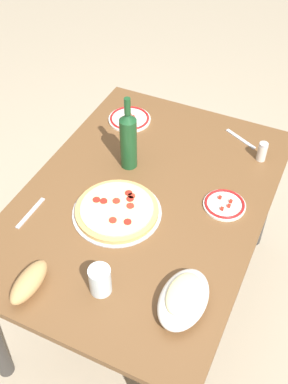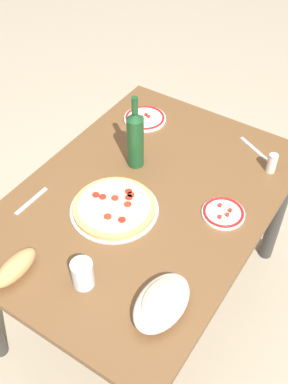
{
  "view_description": "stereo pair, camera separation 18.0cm",
  "coord_description": "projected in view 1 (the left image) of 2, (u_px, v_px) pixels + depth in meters",
  "views": [
    {
      "loc": [
        1.15,
        0.54,
        2.05
      ],
      "look_at": [
        0.0,
        0.0,
        0.77
      ],
      "focal_mm": 43.36,
      "sensor_mm": 36.0,
      "label": 1
    },
    {
      "loc": [
        1.06,
        0.69,
        2.05
      ],
      "look_at": [
        0.0,
        0.0,
        0.77
      ],
      "focal_mm": 43.36,
      "sensor_mm": 36.0,
      "label": 2
    }
  ],
  "objects": [
    {
      "name": "fork_left",
      "position": [
        241.0,
        139.0,
        2.08
      ],
      "size": [
        0.09,
        0.16,
        0.0
      ],
      "primitive_type": "cube",
      "rotation": [
        0.0,
        0.0,
        1.1
      ],
      "color": "#B7B7BC",
      "rests_on": "dining_table"
    },
    {
      "name": "pepperoni_pizza",
      "position": [
        117.0,
        210.0,
        1.76
      ],
      "size": [
        0.34,
        0.34,
        0.03
      ],
      "color": "#B7B7BC",
      "rests_on": "dining_table"
    },
    {
      "name": "water_glass",
      "position": [
        100.0,
        280.0,
        1.49
      ],
      "size": [
        0.07,
        0.07,
        0.11
      ],
      "primitive_type": "cylinder",
      "color": "silver",
      "rests_on": "dining_table"
    },
    {
      "name": "ground_plane",
      "position": [
        144.0,
        298.0,
        2.35
      ],
      "size": [
        8.0,
        8.0,
        0.0
      ],
      "primitive_type": "plane",
      "color": "tan",
      "rests_on": "ground"
    },
    {
      "name": "wine_bottle",
      "position": [
        128.0,
        139.0,
        1.87
      ],
      "size": [
        0.07,
        0.07,
        0.33
      ],
      "color": "#194723",
      "rests_on": "dining_table"
    },
    {
      "name": "dining_table",
      "position": [
        144.0,
        217.0,
        1.91
      ],
      "size": [
        1.32,
        0.93,
        0.74
      ],
      "color": "brown",
      "rests_on": "ground"
    },
    {
      "name": "side_plate_near",
      "position": [
        225.0,
        204.0,
        1.79
      ],
      "size": [
        0.16,
        0.16,
        0.02
      ],
      "color": "white",
      "rests_on": "dining_table"
    },
    {
      "name": "side_plate_far",
      "position": [
        130.0,
        119.0,
        2.18
      ],
      "size": [
        0.2,
        0.2,
        0.02
      ],
      "color": "white",
      "rests_on": "dining_table"
    },
    {
      "name": "baked_pasta_dish",
      "position": [
        184.0,
        298.0,
        1.46
      ],
      "size": [
        0.24,
        0.15,
        0.08
      ],
      "color": "white",
      "rests_on": "dining_table"
    },
    {
      "name": "fork_right",
      "position": [
        31.0,
        213.0,
        1.77
      ],
      "size": [
        0.17,
        0.02,
        0.0
      ],
      "primitive_type": "cube",
      "rotation": [
        0.0,
        0.0,
        3.13
      ],
      "color": "#B7B7BC",
      "rests_on": "dining_table"
    },
    {
      "name": "spice_shaker",
      "position": [
        262.0,
        152.0,
        1.96
      ],
      "size": [
        0.04,
        0.04,
        0.09
      ],
      "color": "silver",
      "rests_on": "dining_table"
    },
    {
      "name": "bread_loaf",
      "position": [
        29.0,
        282.0,
        1.51
      ],
      "size": [
        0.18,
        0.08,
        0.07
      ],
      "primitive_type": "ellipsoid",
      "color": "tan",
      "rests_on": "dining_table"
    }
  ]
}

